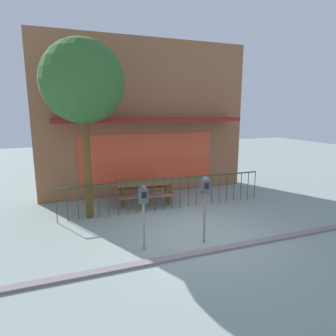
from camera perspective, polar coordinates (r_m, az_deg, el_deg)
ground at (r=7.43m, az=5.46°, el=-12.80°), size 40.00×40.00×0.00m
pub_storefront at (r=10.70m, az=-4.22°, el=9.64°), size 7.68×1.37×5.48m
patio_fence_front at (r=8.93m, az=-0.04°, el=-4.07°), size 6.47×0.04×0.97m
picnic_table_left at (r=9.43m, az=-4.46°, el=-3.58°), size 1.96×1.58×0.79m
parking_meter_near at (r=6.26m, az=-4.87°, el=-6.35°), size 0.18×0.17×1.47m
parking_meter_far at (r=6.62m, az=7.31°, el=-4.70°), size 0.18×0.17×1.57m
street_tree at (r=8.26m, az=-16.42°, el=15.80°), size 2.21×2.21×4.87m
curb_edge at (r=6.68m, az=9.16°, el=-15.83°), size 10.75×0.20×0.11m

